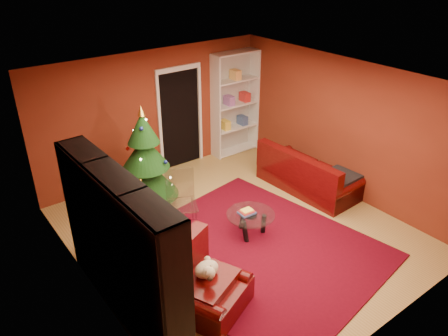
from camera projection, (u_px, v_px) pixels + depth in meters
floor at (238, 232)px, 7.49m from camera, size 5.00×5.50×0.05m
ceiling at (241, 81)px, 6.27m from camera, size 5.00×5.50×0.05m
wall_back at (153, 114)px, 8.84m from camera, size 5.00×0.05×2.60m
wall_left at (84, 217)px, 5.52m from camera, size 0.05×5.50×2.60m
wall_right at (343, 127)px, 8.23m from camera, size 0.05×5.50×2.60m
doorway at (180, 120)px, 9.25m from camera, size 1.06×0.60×2.16m
rug at (257, 250)px, 7.00m from camera, size 3.67×4.11×0.02m
media_unit at (121, 246)px, 5.46m from camera, size 0.47×2.66×2.03m
christmas_tree at (145, 160)px, 7.76m from camera, size 1.23×1.23×1.98m
gift_box_teal at (132, 210)px, 7.80m from camera, size 0.31×0.31×0.30m
gift_box_green at (132, 197)px, 8.24m from camera, size 0.26×0.26×0.23m
gift_box_red at (116, 192)px, 8.40m from camera, size 0.27×0.27×0.23m
white_bookshelf at (235, 104)px, 9.80m from camera, size 1.11×0.42×2.39m
armchair at (208, 284)px, 5.74m from camera, size 1.33×1.33×0.79m
dog at (207, 269)px, 5.71m from camera, size 0.49×0.43×0.26m
sofa at (309, 169)px, 8.57m from camera, size 0.99×2.05×0.86m
coffee_table at (250, 224)px, 7.29m from camera, size 0.85×0.85×0.50m
acrylic_chair at (182, 205)px, 7.31m from camera, size 0.66×0.69×0.95m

